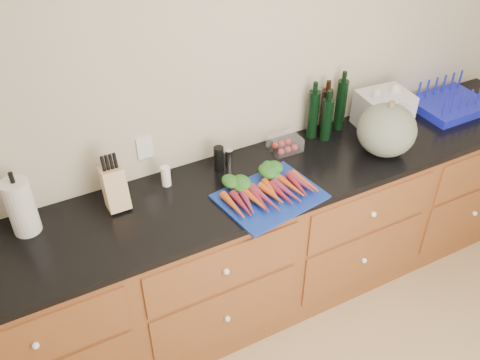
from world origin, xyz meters
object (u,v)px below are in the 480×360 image
cutting_board (270,197)px  dish_rack (450,103)px  paper_towel (21,207)px  carrots (267,188)px  squash (387,130)px  knife_block (115,188)px  tomato_box (285,144)px

cutting_board → dish_rack: (1.45, 0.24, 0.04)m
cutting_board → paper_towel: paper_towel is taller
carrots → squash: bearing=1.4°
knife_block → squash: bearing=-9.6°
dish_rack → carrots: bearing=-172.0°
dish_rack → tomato_box: bearing=175.6°
paper_towel → knife_block: paper_towel is taller
paper_towel → knife_block: bearing=-2.7°
carrots → tomato_box: size_ratio=2.67×
tomato_box → carrots: bearing=-134.6°
tomato_box → squash: bearing=-30.3°
paper_towel → dish_rack: 2.57m
squash → tomato_box: 0.56m
paper_towel → squash: bearing=-8.1°
knife_block → dish_rack: knife_block is taller
cutting_board → squash: (0.76, 0.05, 0.14)m
cutting_board → knife_block: 0.76m
cutting_board → dish_rack: 1.47m
carrots → squash: squash is taller
squash → knife_block: (-1.46, 0.25, -0.04)m
cutting_board → paper_towel: (-1.12, 0.32, 0.13)m
carrots → knife_block: 0.75m
tomato_box → dish_rack: bearing=-4.4°
carrots → squash: (0.76, 0.02, 0.11)m
cutting_board → dish_rack: dish_rack is taller
squash → paper_towel: 1.90m
knife_block → paper_towel: bearing=177.3°
squash → knife_block: bearing=170.4°
carrots → tomato_box: (0.29, 0.30, 0.00)m
carrots → dish_rack: size_ratio=1.02×
knife_block → tomato_box: 0.99m
cutting_board → paper_towel: size_ratio=1.75×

